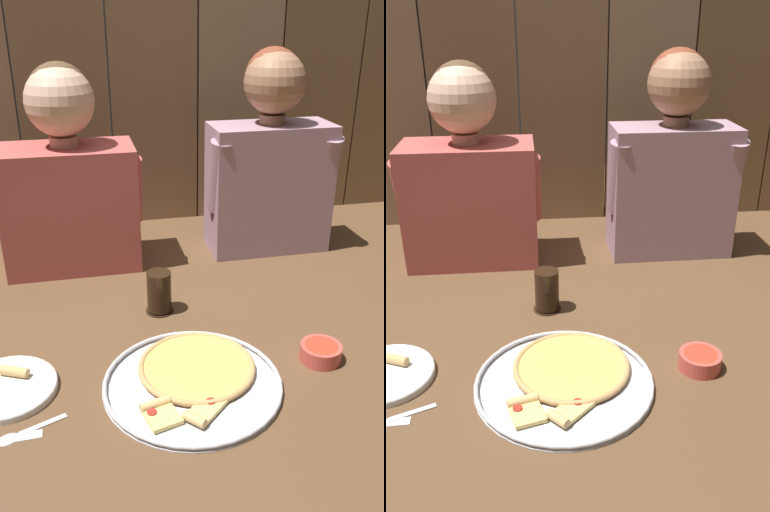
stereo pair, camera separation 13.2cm
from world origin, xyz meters
TOP-DOWN VIEW (x-y plane):
  - ground_plane at (0.00, 0.00)m, footprint 3.20×3.20m
  - pizza_tray at (-0.08, -0.16)m, footprint 0.39×0.39m
  - dinner_plate at (-0.48, -0.11)m, footprint 0.21×0.21m
  - drinking_glass at (-0.10, 0.15)m, footprint 0.08×0.08m
  - dipping_bowl at (0.23, -0.15)m, footprint 0.10×0.10m
  - table_knife at (-0.47, -0.25)m, footprint 0.16×0.02m
  - table_spoon at (-0.44, -0.25)m, footprint 0.14×0.07m
  - diner_left at (-0.32, 0.50)m, footprint 0.44×0.22m
  - diner_right at (0.32, 0.50)m, footprint 0.43×0.21m
  - wooden_backdrop_wall at (0.00, 0.85)m, footprint 2.19×0.03m

SIDE VIEW (x-z plane):
  - ground_plane at x=0.00m, z-range 0.00..0.00m
  - table_knife at x=-0.47m, z-range 0.00..0.00m
  - table_spoon at x=-0.44m, z-range 0.00..0.01m
  - dinner_plate at x=-0.48m, z-range -0.01..0.03m
  - pizza_tray at x=-0.08m, z-range 0.00..0.02m
  - dipping_bowl at x=0.23m, z-range 0.00..0.04m
  - drinking_glass at x=-0.10m, z-range 0.00..0.12m
  - diner_left at x=-0.32m, z-range -0.02..0.59m
  - diner_right at x=0.32m, z-range -0.02..0.63m
  - wooden_backdrop_wall at x=0.00m, z-range 0.00..1.39m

